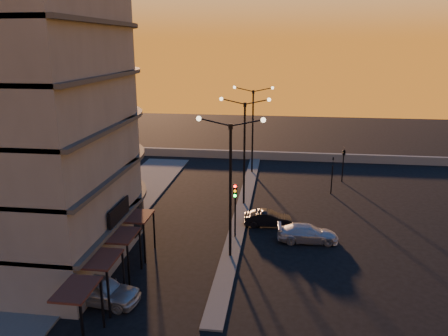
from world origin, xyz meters
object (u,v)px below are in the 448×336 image
(traffic_light_main, at_px, (235,202))
(car_hatchback, at_px, (100,290))
(car_sedan, at_px, (268,219))
(car_wagon, at_px, (308,233))
(streetlamp_mid, at_px, (244,143))

(traffic_light_main, distance_m, car_hatchback, 11.42)
(traffic_light_main, distance_m, car_sedan, 4.20)
(car_wagon, bearing_deg, car_sedan, 47.36)
(traffic_light_main, xyz_separation_m, car_hatchback, (-6.50, -9.15, -2.11))
(streetlamp_mid, xyz_separation_m, traffic_light_main, (0.00, -7.13, -2.70))
(car_sedan, bearing_deg, car_wagon, -133.94)
(streetlamp_mid, xyz_separation_m, car_sedan, (2.31, -4.46, -4.98))
(streetlamp_mid, distance_m, car_wagon, 9.99)
(streetlamp_mid, height_order, car_wagon, streetlamp_mid)
(streetlamp_mid, height_order, traffic_light_main, streetlamp_mid)
(car_sedan, bearing_deg, streetlamp_mid, 22.92)
(traffic_light_main, xyz_separation_m, car_sedan, (2.31, 2.67, -2.27))
(car_hatchback, relative_size, car_sedan, 1.22)
(streetlamp_mid, relative_size, car_hatchback, 2.10)
(car_sedan, relative_size, car_wagon, 0.85)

